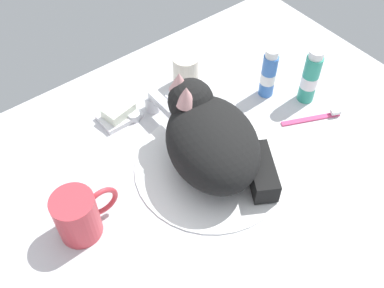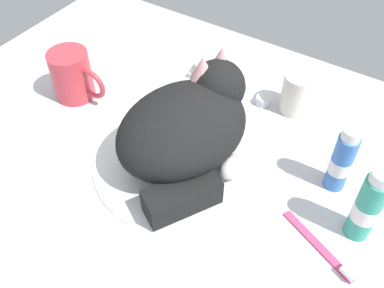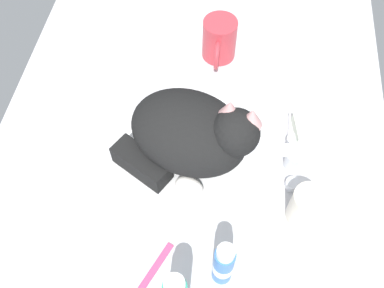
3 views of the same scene
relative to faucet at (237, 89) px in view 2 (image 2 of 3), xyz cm
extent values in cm
cube|color=silver|center=(0.00, -19.49, -4.23)|extent=(110.00, 82.50, 3.00)
cylinder|color=white|center=(0.00, -19.49, -2.36)|extent=(31.56, 31.56, 0.73)
cylinder|color=silver|center=(0.00, 1.60, -0.72)|extent=(3.60, 3.60, 4.01)
cube|color=silver|center=(0.00, -3.28, 2.29)|extent=(2.00, 9.75, 2.00)
cylinder|color=silver|center=(-5.09, 1.60, -1.83)|extent=(2.80, 2.80, 1.80)
cylinder|color=silver|center=(5.09, 1.60, -1.83)|extent=(2.80, 2.80, 1.80)
ellipsoid|color=black|center=(0.00, -19.49, 4.81)|extent=(23.92, 27.63, 13.63)
sphere|color=black|center=(1.47, -10.76, 8.56)|extent=(11.71, 11.71, 9.28)
ellipsoid|color=white|center=(0.89, -12.53, 6.52)|extent=(6.73, 7.32, 5.11)
cone|color=#DB9E9E|center=(-0.73, -12.24, 12.51)|extent=(5.27, 5.27, 4.18)
cone|color=#DB9E9E|center=(0.57, -8.27, 12.51)|extent=(5.27, 5.27, 4.18)
cube|color=black|center=(5.51, -28.04, 0.37)|extent=(10.19, 12.82, 4.74)
ellipsoid|color=white|center=(9.19, -18.19, 0.13)|extent=(5.16, 6.44, 4.26)
cylinder|color=#C63842|center=(-28.26, -16.26, 2.27)|extent=(7.84, 7.84, 10.00)
torus|color=#C63842|center=(-23.14, -16.26, 2.27)|extent=(6.60, 1.00, 6.60)
cylinder|color=silver|center=(11.00, 3.53, 1.41)|extent=(6.11, 6.11, 8.28)
cube|color=white|center=(-7.56, 3.86, -2.13)|extent=(9.00, 6.40, 1.20)
cube|color=silver|center=(-7.56, 3.86, -0.34)|extent=(7.30, 5.67, 2.39)
cylinder|color=#3870C6|center=(24.11, -10.41, 2.76)|extent=(3.45, 3.45, 10.98)
cylinder|color=white|center=(24.11, -10.41, 2.21)|extent=(3.52, 3.52, 2.75)
cylinder|color=white|center=(24.11, -10.41, 9.15)|extent=(2.93, 2.93, 1.80)
cylinder|color=teal|center=(30.20, -17.37, 3.36)|extent=(3.78, 3.78, 12.18)
cylinder|color=white|center=(30.20, -17.37, 2.75)|extent=(3.85, 3.85, 3.04)
cylinder|color=white|center=(30.20, -17.37, 10.35)|extent=(3.21, 3.21, 1.80)
cube|color=#D83F72|center=(26.22, -22.88, -2.33)|extent=(13.14, 6.76, 0.80)
cube|color=white|center=(31.54, -25.26, -1.53)|extent=(2.60, 2.21, 0.80)
camera|label=1|loc=(-37.27, -61.29, 71.54)|focal=42.11mm
camera|label=2|loc=(28.46, -61.19, 54.74)|focal=40.64mm
camera|label=3|loc=(45.96, -12.69, 74.13)|focal=40.73mm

